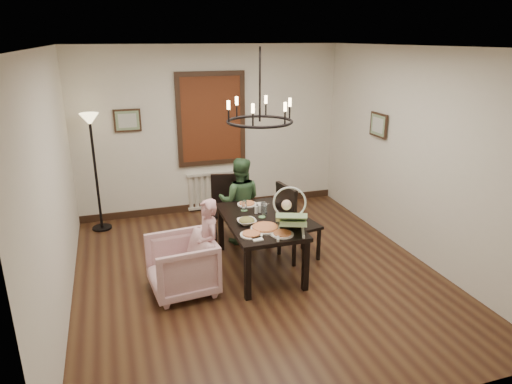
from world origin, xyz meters
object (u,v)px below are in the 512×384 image
dining_table (259,225)px  baby_bouncer (291,216)px  chair_right (299,221)px  seated_man (240,208)px  drinking_glass (264,210)px  elderly_woman (208,252)px  chair_far (226,209)px  armchair (182,265)px  floor_lamp (96,175)px

dining_table → baby_bouncer: baby_bouncer is taller
dining_table → chair_right: size_ratio=1.38×
seated_man → baby_bouncer: baby_bouncer is taller
dining_table → drinking_glass: (0.11, 0.12, 0.15)m
elderly_woman → seated_man: (0.73, 1.16, 0.06)m
chair_far → baby_bouncer: 1.61m
dining_table → seated_man: 0.88m
chair_right → drinking_glass: chair_right is taller
chair_far → seated_man: seated_man is taller
seated_man → baby_bouncer: 1.42m
chair_far → chair_right: size_ratio=0.90×
seated_man → drinking_glass: bearing=116.3°
armchair → seated_man: size_ratio=0.71×
armchair → baby_bouncer: (1.29, -0.20, 0.54)m
elderly_woman → seated_man: 1.37m
dining_table → armchair: (-1.06, -0.27, -0.27)m
chair_far → seated_man: bearing=-28.3°
drinking_glass → baby_bouncer: bearing=-78.0°
dining_table → chair_far: bearing=100.9°
chair_far → drinking_glass: bearing=-59.1°
armchair → baby_bouncer: baby_bouncer is taller
seated_man → chair_right: bearing=147.6°
chair_far → elderly_woman: bearing=-99.7°
floor_lamp → armchair: bearing=-68.1°
armchair → drinking_glass: size_ratio=5.51×
chair_right → seated_man: (-0.62, 0.74, -0.01)m
seated_man → floor_lamp: floor_lamp is taller
baby_bouncer → floor_lamp: bearing=152.9°
dining_table → baby_bouncer: 0.60m
elderly_woman → drinking_glass: (0.84, 0.41, 0.30)m
baby_bouncer → drinking_glass: (-0.13, 0.60, -0.12)m
chair_right → baby_bouncer: (-0.38, -0.61, 0.34)m
floor_lamp → seated_man: bearing=-30.1°
chair_far → seated_man: 0.24m
chair_right → baby_bouncer: chair_right is taller
baby_bouncer → drinking_glass: baby_bouncer is taller
dining_table → drinking_glass: bearing=49.8°
dining_table → chair_far: chair_far is taller
chair_far → seated_man: (0.17, -0.15, 0.05)m
chair_right → elderly_woman: 1.41m
elderly_woman → armchair: bearing=-100.8°
dining_table → armchair: dining_table is taller
dining_table → chair_far: 1.05m
chair_right → elderly_woman: bearing=97.7°
armchair → elderly_woman: 0.35m
dining_table → seated_man: seated_man is taller
chair_right → armchair: (-1.67, -0.40, -0.20)m
dining_table → elderly_woman: 0.80m
elderly_woman → chair_far: bearing=148.6°
armchair → baby_bouncer: bearing=75.7°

